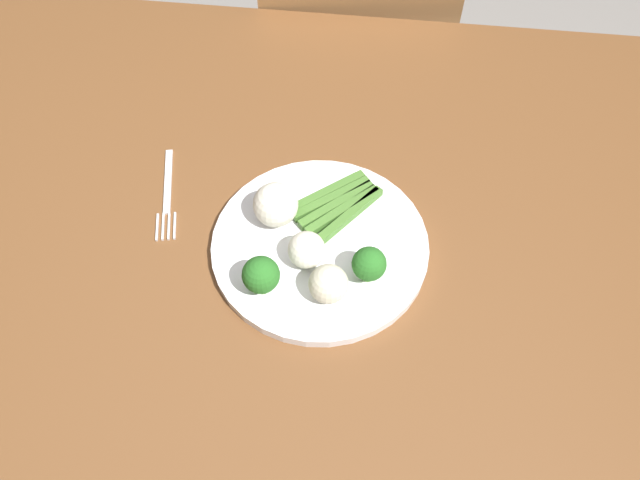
{
  "coord_description": "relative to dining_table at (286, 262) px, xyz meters",
  "views": [
    {
      "loc": [
        -0.11,
        0.48,
        1.43
      ],
      "look_at": [
        -0.06,
        0.03,
        0.77
      ],
      "focal_mm": 33.81,
      "sensor_mm": 36.0,
      "label": 1
    }
  ],
  "objects": [
    {
      "name": "dining_table",
      "position": [
        0.0,
        0.0,
        0.0
      ],
      "size": [
        1.41,
        0.97,
        0.75
      ],
      "color": "brown",
      "rests_on": "ground_plane"
    },
    {
      "name": "cauliflower_back",
      "position": [
        -0.08,
        0.11,
        0.14
      ],
      "size": [
        0.05,
        0.05,
        0.05
      ],
      "primitive_type": "sphere",
      "color": "beige",
      "rests_on": "plate"
    },
    {
      "name": "asparagus_bundle",
      "position": [
        -0.07,
        -0.03,
        0.12
      ],
      "size": [
        0.13,
        0.13,
        0.01
      ],
      "rotation": [
        0.0,
        0.0,
        0.74
      ],
      "color": "#47752D",
      "rests_on": "plate"
    },
    {
      "name": "cauliflower_edge",
      "position": [
        -0.04,
        0.06,
        0.14
      ],
      "size": [
        0.05,
        0.05,
        0.05
      ],
      "primitive_type": "sphere",
      "color": "white",
      "rests_on": "plate"
    },
    {
      "name": "chair",
      "position": [
        -0.06,
        -0.62,
        -0.15
      ],
      "size": [
        0.44,
        0.44,
        0.87
      ],
      "rotation": [
        0.0,
        0.0,
        0.1
      ],
      "color": "olive",
      "rests_on": "ground_plane"
    },
    {
      "name": "cauliflower_back_right",
      "position": [
        0.01,
        -0.0,
        0.14
      ],
      "size": [
        0.06,
        0.06,
        0.06
      ],
      "primitive_type": "sphere",
      "color": "white",
      "rests_on": "plate"
    },
    {
      "name": "plate",
      "position": [
        -0.06,
        0.03,
        0.1
      ],
      "size": [
        0.29,
        0.29,
        0.01
      ],
      "primitive_type": "cylinder",
      "color": "white",
      "rests_on": "dining_table"
    },
    {
      "name": "broccoli_outer_edge",
      "position": [
        0.01,
        0.11,
        0.14
      ],
      "size": [
        0.05,
        0.05,
        0.06
      ],
      "color": "#568E33",
      "rests_on": "plate"
    },
    {
      "name": "broccoli_front",
      "position": [
        -0.12,
        0.08,
        0.14
      ],
      "size": [
        0.04,
        0.04,
        0.05
      ],
      "color": "#568E33",
      "rests_on": "plate"
    },
    {
      "name": "fork",
      "position": [
        0.17,
        -0.03,
        0.1
      ],
      "size": [
        0.05,
        0.16,
        0.0
      ],
      "rotation": [
        0.0,
        0.0,
        1.8
      ],
      "color": "silver",
      "rests_on": "dining_table"
    },
    {
      "name": "ground_plane",
      "position": [
        0.0,
        0.0,
        -0.66
      ],
      "size": [
        6.0,
        6.0,
        0.02
      ],
      "primitive_type": "cube",
      "color": "gray"
    }
  ]
}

